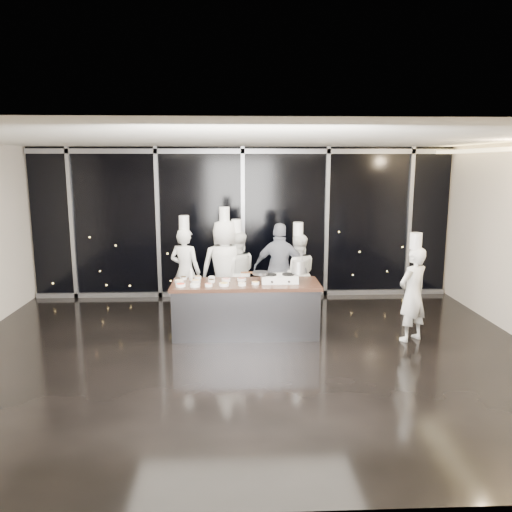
{
  "coord_description": "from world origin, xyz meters",
  "views": [
    {
      "loc": [
        -0.17,
        -7.18,
        2.88
      ],
      "look_at": [
        0.19,
        1.2,
        1.29
      ],
      "focal_mm": 35.0,
      "sensor_mm": 36.0,
      "label": 1
    }
  ],
  "objects_px": {
    "frying_pan": "(260,273)",
    "chef_center": "(237,272)",
    "stock_pot": "(299,267)",
    "chef_left": "(225,267)",
    "demo_counter": "(246,308)",
    "stove": "(279,278)",
    "chef_side": "(413,293)",
    "chef_far_left": "(185,271)",
    "chef_right": "(297,274)",
    "guest": "(280,269)"
  },
  "relations": [
    {
      "from": "chef_far_left",
      "to": "guest",
      "type": "distance_m",
      "value": 1.8
    },
    {
      "from": "stock_pot",
      "to": "frying_pan",
      "type": "bearing_deg",
      "value": -176.39
    },
    {
      "from": "frying_pan",
      "to": "chef_far_left",
      "type": "bearing_deg",
      "value": 138.26
    },
    {
      "from": "frying_pan",
      "to": "chef_left",
      "type": "xyz_separation_m",
      "value": [
        -0.6,
        1.11,
        -0.13
      ]
    },
    {
      "from": "guest",
      "to": "stock_pot",
      "type": "bearing_deg",
      "value": 115.28
    },
    {
      "from": "demo_counter",
      "to": "chef_center",
      "type": "bearing_deg",
      "value": 96.78
    },
    {
      "from": "chef_center",
      "to": "stock_pot",
      "type": "bearing_deg",
      "value": 124.54
    },
    {
      "from": "chef_center",
      "to": "chef_left",
      "type": "bearing_deg",
      "value": 18.19
    },
    {
      "from": "chef_left",
      "to": "guest",
      "type": "distance_m",
      "value": 1.05
    },
    {
      "from": "frying_pan",
      "to": "chef_left",
      "type": "bearing_deg",
      "value": 117.6
    },
    {
      "from": "chef_center",
      "to": "guest",
      "type": "height_order",
      "value": "chef_center"
    },
    {
      "from": "frying_pan",
      "to": "chef_left",
      "type": "distance_m",
      "value": 1.27
    },
    {
      "from": "chef_side",
      "to": "stove",
      "type": "bearing_deg",
      "value": -41.33
    },
    {
      "from": "chef_far_left",
      "to": "guest",
      "type": "relative_size",
      "value": 1.08
    },
    {
      "from": "chef_far_left",
      "to": "chef_left",
      "type": "relative_size",
      "value": 0.92
    },
    {
      "from": "stove",
      "to": "chef_side",
      "type": "bearing_deg",
      "value": -11.63
    },
    {
      "from": "chef_far_left",
      "to": "chef_left",
      "type": "height_order",
      "value": "chef_left"
    },
    {
      "from": "frying_pan",
      "to": "chef_right",
      "type": "height_order",
      "value": "chef_right"
    },
    {
      "from": "stock_pot",
      "to": "chef_left",
      "type": "height_order",
      "value": "chef_left"
    },
    {
      "from": "stock_pot",
      "to": "chef_side",
      "type": "bearing_deg",
      "value": -13.47
    },
    {
      "from": "demo_counter",
      "to": "chef_far_left",
      "type": "relative_size",
      "value": 1.29
    },
    {
      "from": "chef_left",
      "to": "chef_far_left",
      "type": "bearing_deg",
      "value": -7.94
    },
    {
      "from": "chef_left",
      "to": "chef_right",
      "type": "bearing_deg",
      "value": 178.77
    },
    {
      "from": "chef_far_left",
      "to": "guest",
      "type": "height_order",
      "value": "chef_far_left"
    },
    {
      "from": "stock_pot",
      "to": "chef_center",
      "type": "relative_size",
      "value": 0.12
    },
    {
      "from": "chef_right",
      "to": "chef_side",
      "type": "xyz_separation_m",
      "value": [
        1.68,
        -1.55,
        0.02
      ]
    },
    {
      "from": "stove",
      "to": "stock_pot",
      "type": "relative_size",
      "value": 2.8
    },
    {
      "from": "stove",
      "to": "stock_pot",
      "type": "bearing_deg",
      "value": 3.22
    },
    {
      "from": "stove",
      "to": "chef_right",
      "type": "xyz_separation_m",
      "value": [
        0.45,
        1.14,
        -0.18
      ]
    },
    {
      "from": "frying_pan",
      "to": "guest",
      "type": "xyz_separation_m",
      "value": [
        0.45,
        1.13,
        -0.18
      ]
    },
    {
      "from": "stock_pot",
      "to": "chef_left",
      "type": "bearing_deg",
      "value": 139.49
    },
    {
      "from": "demo_counter",
      "to": "stock_pot",
      "type": "relative_size",
      "value": 11.31
    },
    {
      "from": "demo_counter",
      "to": "chef_side",
      "type": "xyz_separation_m",
      "value": [
        2.69,
        -0.39,
        0.35
      ]
    },
    {
      "from": "frying_pan",
      "to": "chef_side",
      "type": "relative_size",
      "value": 0.26
    },
    {
      "from": "stove",
      "to": "chef_side",
      "type": "relative_size",
      "value": 0.34
    },
    {
      "from": "frying_pan",
      "to": "chef_center",
      "type": "xyz_separation_m",
      "value": [
        -0.38,
        1.22,
        -0.25
      ]
    },
    {
      "from": "demo_counter",
      "to": "chef_center",
      "type": "xyz_separation_m",
      "value": [
        -0.14,
        1.22,
        0.35
      ]
    },
    {
      "from": "frying_pan",
      "to": "chef_center",
      "type": "distance_m",
      "value": 1.3
    },
    {
      "from": "chef_far_left",
      "to": "chef_right",
      "type": "xyz_separation_m",
      "value": [
        2.13,
        -0.02,
        -0.08
      ]
    },
    {
      "from": "chef_center",
      "to": "guest",
      "type": "relative_size",
      "value": 1.04
    },
    {
      "from": "chef_center",
      "to": "guest",
      "type": "xyz_separation_m",
      "value": [
        0.83,
        -0.09,
        0.07
      ]
    },
    {
      "from": "guest",
      "to": "chef_right",
      "type": "relative_size",
      "value": 0.99
    },
    {
      "from": "chef_far_left",
      "to": "chef_left",
      "type": "bearing_deg",
      "value": -162.42
    },
    {
      "from": "chef_left",
      "to": "frying_pan",
      "type": "bearing_deg",
      "value": 115.2
    },
    {
      "from": "stock_pot",
      "to": "chef_right",
      "type": "xyz_separation_m",
      "value": [
        0.12,
        1.12,
        -0.37
      ]
    },
    {
      "from": "chef_center",
      "to": "guest",
      "type": "distance_m",
      "value": 0.83
    },
    {
      "from": "stock_pot",
      "to": "chef_side",
      "type": "relative_size",
      "value": 0.12
    },
    {
      "from": "guest",
      "to": "chef_side",
      "type": "relative_size",
      "value": 0.99
    },
    {
      "from": "stock_pot",
      "to": "guest",
      "type": "xyz_separation_m",
      "value": [
        -0.21,
        1.09,
        -0.27
      ]
    },
    {
      "from": "chef_right",
      "to": "chef_side",
      "type": "height_order",
      "value": "chef_side"
    }
  ]
}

